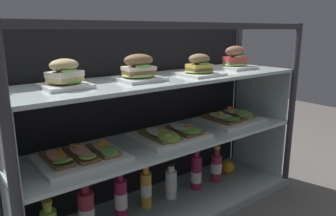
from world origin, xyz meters
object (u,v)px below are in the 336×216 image
at_px(open_sandwich_tray_near_right_corner, 230,118).
at_px(juice_bottle_near_post, 196,172).
at_px(juice_bottle_front_fourth, 121,199).
at_px(juice_bottle_back_right, 216,167).
at_px(open_sandwich_tray_mid_right, 171,134).
at_px(juice_bottle_front_middle, 86,212).
at_px(open_sandwich_tray_mid_left, 81,156).
at_px(plated_roll_sandwich_near_left_corner, 199,68).
at_px(juice_bottle_front_second, 146,189).
at_px(plated_roll_sandwich_right_of_center, 65,76).
at_px(plated_roll_sandwich_near_right_corner, 139,70).
at_px(plated_roll_sandwich_far_right, 235,61).
at_px(orange_fruit_beside_bottles, 227,167).
at_px(juice_bottle_front_left_end, 171,183).

xyz_separation_m(open_sandwich_tray_near_right_corner, juice_bottle_near_post, (-0.23, 0.03, -0.28)).
xyz_separation_m(juice_bottle_front_fourth, juice_bottle_back_right, (0.64, -0.00, -0.01)).
bearing_deg(open_sandwich_tray_mid_right, juice_bottle_front_middle, 174.37).
bearing_deg(juice_bottle_front_fourth, open_sandwich_tray_mid_left, -169.10).
xyz_separation_m(plated_roll_sandwich_near_left_corner, juice_bottle_near_post, (0.07, 0.08, -0.60)).
relative_size(open_sandwich_tray_mid_right, open_sandwich_tray_near_right_corner, 1.00).
relative_size(juice_bottle_near_post, juice_bottle_back_right, 1.12).
distance_m(open_sandwich_tray_mid_right, juice_bottle_near_post, 0.36).
xyz_separation_m(juice_bottle_front_fourth, juice_bottle_front_second, (0.15, 0.01, -0.00)).
xyz_separation_m(plated_roll_sandwich_right_of_center, plated_roll_sandwich_near_left_corner, (0.64, -0.06, -0.01)).
bearing_deg(juice_bottle_front_middle, plated_roll_sandwich_near_right_corner, -9.88).
xyz_separation_m(plated_roll_sandwich_far_right, juice_bottle_front_middle, (-0.92, 0.01, -0.61)).
distance_m(plated_roll_sandwich_far_right, juice_bottle_front_second, 0.85).
height_order(juice_bottle_front_middle, juice_bottle_back_right, juice_bottle_front_middle).
bearing_deg(orange_fruit_beside_bottles, plated_roll_sandwich_right_of_center, -177.22).
bearing_deg(juice_bottle_front_fourth, juice_bottle_front_left_end, 0.68).
xyz_separation_m(juice_bottle_front_left_end, juice_bottle_back_right, (0.34, -0.01, 0.01)).
relative_size(plated_roll_sandwich_near_right_corner, juice_bottle_back_right, 0.86).
xyz_separation_m(open_sandwich_tray_mid_left, juice_bottle_front_left_end, (0.50, 0.04, -0.30)).
xyz_separation_m(plated_roll_sandwich_right_of_center, open_sandwich_tray_mid_right, (0.50, -0.02, -0.32)).
distance_m(plated_roll_sandwich_near_left_corner, juice_bottle_back_right, 0.66).
distance_m(open_sandwich_tray_mid_right, juice_bottle_front_left_end, 0.30).
height_order(plated_roll_sandwich_right_of_center, juice_bottle_front_left_end, plated_roll_sandwich_right_of_center).
bearing_deg(plated_roll_sandwich_near_right_corner, juice_bottle_back_right, 4.51).
relative_size(plated_roll_sandwich_near_right_corner, juice_bottle_front_middle, 0.76).
bearing_deg(juice_bottle_near_post, plated_roll_sandwich_near_right_corner, -173.30).
xyz_separation_m(plated_roll_sandwich_far_right, orange_fruit_beside_bottles, (0.02, 0.04, -0.66)).
relative_size(plated_roll_sandwich_near_left_corner, juice_bottle_front_middle, 0.80).
relative_size(open_sandwich_tray_mid_right, juice_bottle_front_middle, 1.38).
relative_size(juice_bottle_near_post, orange_fruit_beside_bottles, 2.94).
bearing_deg(juice_bottle_front_second, juice_bottle_near_post, -1.64).
relative_size(juice_bottle_front_left_end, juice_bottle_near_post, 0.82).
height_order(juice_bottle_front_fourth, orange_fruit_beside_bottles, juice_bottle_front_fourth).
height_order(plated_roll_sandwich_near_right_corner, juice_bottle_back_right, plated_roll_sandwich_near_right_corner).
bearing_deg(orange_fruit_beside_bottles, juice_bottle_near_post, -175.69).
xyz_separation_m(plated_roll_sandwich_near_left_corner, juice_bottle_front_left_end, (-0.10, 0.09, -0.62)).
height_order(plated_roll_sandwich_near_right_corner, plated_roll_sandwich_near_left_corner, plated_roll_sandwich_near_right_corner).
relative_size(plated_roll_sandwich_near_right_corner, open_sandwich_tray_mid_right, 0.55).
distance_m(plated_roll_sandwich_near_right_corner, juice_bottle_back_right, 0.83).
bearing_deg(juice_bottle_near_post, juice_bottle_back_right, -0.94).
relative_size(open_sandwich_tray_mid_right, juice_bottle_front_fourth, 1.40).
distance_m(plated_roll_sandwich_near_right_corner, open_sandwich_tray_near_right_corner, 0.71).
bearing_deg(open_sandwich_tray_mid_left, plated_roll_sandwich_near_right_corner, -1.82).
bearing_deg(juice_bottle_near_post, juice_bottle_front_fourth, -179.99).
distance_m(plated_roll_sandwich_near_right_corner, open_sandwich_tray_mid_left, 0.43).
distance_m(open_sandwich_tray_mid_left, open_sandwich_tray_mid_right, 0.46).
height_order(plated_roll_sandwich_near_left_corner, open_sandwich_tray_near_right_corner, plated_roll_sandwich_near_left_corner).
bearing_deg(plated_roll_sandwich_near_left_corner, plated_roll_sandwich_near_right_corner, 173.67).
height_order(plated_roll_sandwich_far_right, juice_bottle_near_post, plated_roll_sandwich_far_right).
distance_m(plated_roll_sandwich_right_of_center, open_sandwich_tray_mid_right, 0.59).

